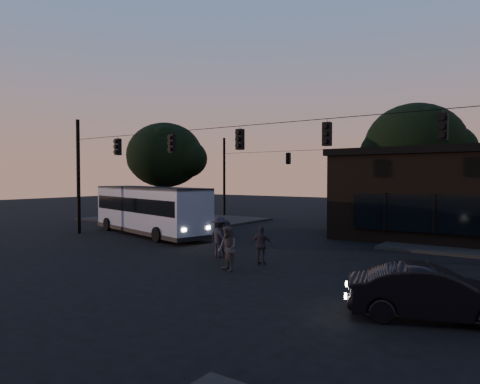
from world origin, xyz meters
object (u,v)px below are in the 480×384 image
Objects in this scene: building at (478,194)px; pedestrian_b at (227,249)px; car at (433,293)px; pedestrian_c at (261,245)px; pedestrian_a at (227,239)px; pedestrian_d at (219,237)px; bus at (149,208)px.

building is 17.16m from pedestrian_b.
car is 8.03m from pedestrian_b.
building is 9.27× the size of pedestrian_c.
pedestrian_a is 0.91× the size of pedestrian_d.
pedestrian_d reaches higher than pedestrian_c.
building is 16.31m from pedestrian_d.
pedestrian_c is (0.45, 1.85, -0.06)m from pedestrian_b.
pedestrian_c is at bearing 44.91° from car.
pedestrian_b is 1.90m from pedestrian_c.
building reaches higher than pedestrian_a.
pedestrian_b is at bearing -13.26° from bus.
pedestrian_a reaches higher than car.
car is at bearing -53.49° from pedestrian_a.
pedestrian_d is at bearing 156.52° from pedestrian_a.
bus reaches higher than pedestrian_d.
building is 8.61× the size of pedestrian_b.
car is at bearing -6.55° from bus.
pedestrian_a is 2.78m from pedestrian_b.
car is 2.25× the size of pedestrian_d.
pedestrian_a is at bearing -123.69° from building.
pedestrian_d reaches higher than pedestrian_b.
car is 8.19m from pedestrian_c.
pedestrian_b is (1.66, -2.23, 0.03)m from pedestrian_a.
building reaches higher than car.
car is 2.38× the size of pedestrian_b.
pedestrian_c is at bearing -116.26° from building.
building reaches higher than pedestrian_c.
pedestrian_b reaches higher than car.
pedestrian_d is at bearing -124.80° from building.
building is 20.25m from bus.
building is at bearing 92.47° from pedestrian_b.
pedestrian_b is (-7.18, -15.48, -1.81)m from building.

